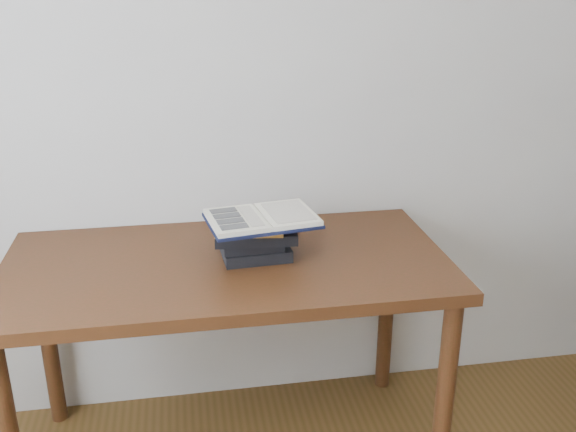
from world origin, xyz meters
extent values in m
cube|color=beige|center=(0.00, 1.75, 1.30)|extent=(3.50, 0.04, 2.60)
cube|color=#451F11|center=(-0.04, 1.38, 0.76)|extent=(1.45, 0.73, 0.04)
cylinder|color=#451F11|center=(0.63, 1.08, 0.37)|extent=(0.06, 0.06, 0.74)
cylinder|color=#451F11|center=(-0.70, 1.68, 0.37)|extent=(0.06, 0.06, 0.74)
cylinder|color=#451F11|center=(0.63, 1.68, 0.37)|extent=(0.06, 0.06, 0.74)
cube|color=black|center=(0.06, 1.39, 0.80)|extent=(0.23, 0.18, 0.04)
cube|color=black|center=(0.05, 1.39, 0.83)|extent=(0.20, 0.15, 0.03)
cube|color=black|center=(0.06, 1.39, 0.86)|extent=(0.28, 0.20, 0.03)
cube|color=#BC6D2A|center=(0.04, 1.38, 0.89)|extent=(0.24, 0.19, 0.03)
cube|color=black|center=(0.08, 1.37, 0.91)|extent=(0.38, 0.29, 0.01)
cube|color=beige|center=(-0.01, 1.36, 0.92)|extent=(0.20, 0.25, 0.02)
cube|color=beige|center=(0.16, 1.38, 0.92)|extent=(0.20, 0.25, 0.02)
cylinder|color=beige|center=(0.08, 1.37, 0.92)|extent=(0.05, 0.23, 0.01)
cube|color=black|center=(-0.04, 1.43, 0.93)|extent=(0.09, 0.05, 0.00)
cube|color=black|center=(-0.03, 1.38, 0.93)|extent=(0.09, 0.05, 0.00)
cube|color=black|center=(-0.03, 1.33, 0.93)|extent=(0.09, 0.05, 0.00)
cube|color=black|center=(-0.02, 1.28, 0.93)|extent=(0.09, 0.05, 0.00)
cube|color=silver|center=(0.04, 1.36, 0.93)|extent=(0.07, 0.19, 0.00)
cube|color=silver|center=(0.17, 1.38, 0.93)|extent=(0.16, 0.21, 0.00)
camera|label=1|loc=(-0.16, -0.53, 1.67)|focal=40.00mm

